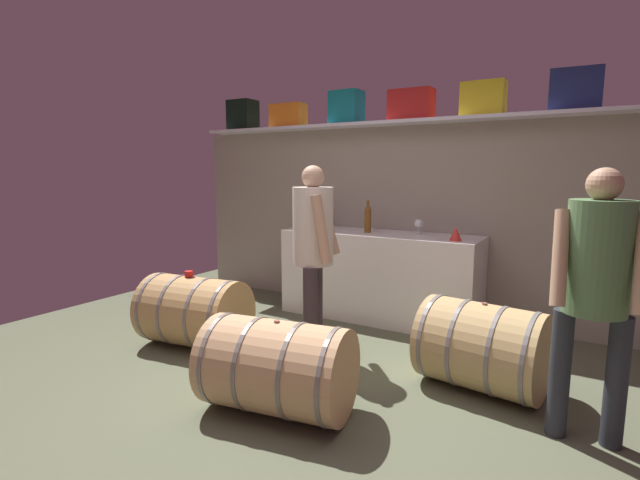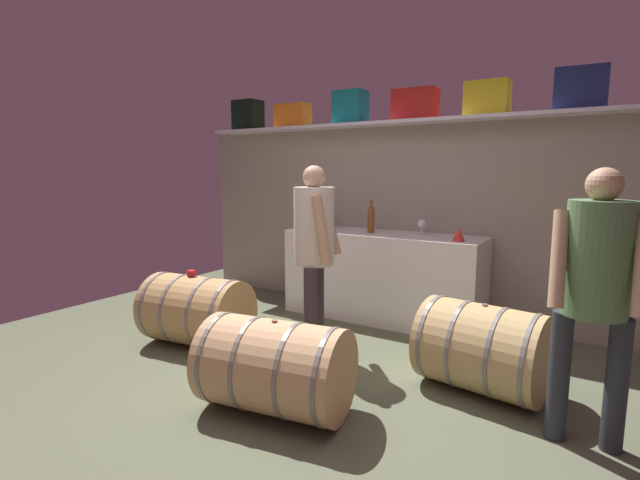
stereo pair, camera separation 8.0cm
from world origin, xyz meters
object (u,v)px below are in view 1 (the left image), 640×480
Objects in this scene: wine_barrel_far at (277,367)px; tasting_cup at (189,274)px; toolcase_yellow at (483,99)px; visitor_tasting at (314,240)px; wine_bottle_amber at (368,218)px; wine_bottle_green at (325,218)px; winemaker_pouring at (596,278)px; toolcase_navy at (575,90)px; work_cabinet at (379,276)px; wine_glass at (419,224)px; toolcase_black at (243,115)px; wine_barrel_flank at (482,347)px; wine_bottle_clear at (322,216)px; red_funnel at (456,234)px; toolcase_red at (411,105)px; toolcase_orange at (288,116)px; toolcase_teal at (346,108)px; wine_barrel_near at (194,311)px.

tasting_cup is at bearing 148.53° from wine_barrel_far.
toolcase_yellow reaches higher than visitor_tasting.
wine_bottle_amber is at bearing 90.28° from wine_barrel_far.
winemaker_pouring is at bearing -29.23° from wine_bottle_green.
toolcase_navy is 2.08m from winemaker_pouring.
work_cabinet is at bearing 5.03° from wine_bottle_green.
work_cabinet is 1.31× the size of winemaker_pouring.
wine_glass is at bearing 9.78° from work_cabinet.
toolcase_black is 3.63m from wine_barrel_far.
wine_bottle_amber is 0.37× the size of wine_barrel_flank.
toolcase_yellow is at bearing 5.07° from wine_bottle_clear.
red_funnel is 2.10m from wine_barrel_far.
work_cabinet is 0.83m from wine_bottle_green.
toolcase_red is at bearing -1.35° from toolcase_black.
toolcase_yellow is 2.28m from winemaker_pouring.
toolcase_teal is at bearing -3.91° from toolcase_orange.
toolcase_red reaches higher than visitor_tasting.
toolcase_orange is at bearing 174.75° from wine_glass.
tasting_cup is at bearing -123.91° from wine_bottle_amber.
wine_glass is 0.10× the size of visitor_tasting.
toolcase_orange is 1.15× the size of toolcase_teal.
toolcase_black is 1.66m from wine_bottle_clear.
winemaker_pouring reaches higher than work_cabinet.
wine_barrel_far is at bearing -3.99° from visitor_tasting.
tasting_cup is at bearing -133.18° from wine_glass.
toolcase_teal is at bearing 176.28° from toolcase_navy.
visitor_tasting is (-1.71, -1.34, -1.21)m from toolcase_navy.
wine_barrel_near is at bearing -101.92° from wine_bottle_clear.
toolcase_black is 0.38× the size of wine_barrel_near.
wine_barrel_flank is (0.35, -1.30, -1.84)m from toolcase_yellow.
wine_glass is 2.24m from wine_barrel_near.
wine_barrel_near is (-1.05, -1.51, -0.14)m from work_cabinet.
wine_glass is (-1.25, -0.15, -1.17)m from toolcase_navy.
toolcase_navy is (0.73, 0.00, 0.02)m from toolcase_yellow.
wine_barrel_flank is at bearing -37.52° from wine_bottle_amber.
wine_barrel_near is 1.38m from wine_barrel_far.
wine_barrel_near is (0.86, -1.73, -1.86)m from toolcase_black.
wine_bottle_green is 1.59m from tasting_cup.
wine_glass reaches higher than red_funnel.
wine_bottle_clear is at bearing 104.71° from wine_barrel_far.
wine_bottle_clear is 0.33× the size of wine_barrel_flank.
toolcase_orange is 5.66× the size of tasting_cup.
wine_barrel_flank is 0.57× the size of visitor_tasting.
visitor_tasting is at bearing -111.14° from wine_glass.
winemaker_pouring is at bearing -31.88° from toolcase_orange.
work_cabinet is (1.25, -0.21, -1.68)m from toolcase_orange.
wine_bottle_clear is at bearing -8.19° from toolcase_black.
toolcase_navy is (3.54, 0.00, -0.01)m from toolcase_black.
wine_glass is at bearing -9.16° from toolcase_orange.
toolcase_red is 2.92m from wine_barrel_far.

